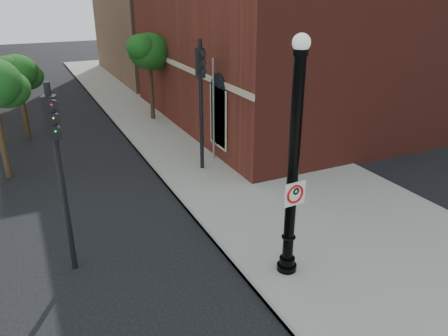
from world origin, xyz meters
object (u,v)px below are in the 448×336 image
traffic_signal_right (201,85)px  no_parking_sign (295,194)px  traffic_signal_left (57,150)px  lamppost (293,175)px

traffic_signal_right → no_parking_sign: bearing=-87.1°
traffic_signal_left → traffic_signal_right: traffic_signal_right is taller
lamppost → no_parking_sign: lamppost is taller
no_parking_sign → traffic_signal_left: bearing=146.8°
lamppost → no_parking_sign: 0.46m
lamppost → traffic_signal_left: (-5.13, 2.70, 0.57)m
traffic_signal_left → traffic_signal_right: 7.63m
no_parking_sign → traffic_signal_right: size_ratio=0.12×
lamppost → no_parking_sign: size_ratio=10.00×
traffic_signal_left → traffic_signal_right: size_ratio=0.96×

